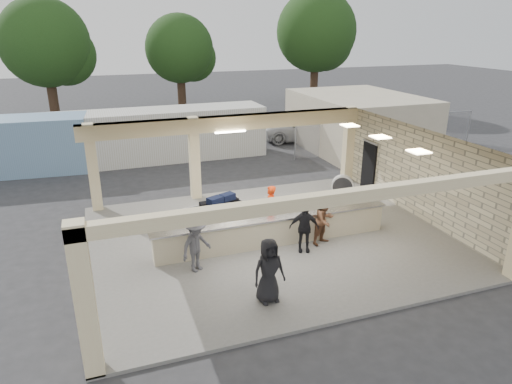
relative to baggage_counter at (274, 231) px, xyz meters
name	(u,v)px	position (x,y,z in m)	size (l,w,h in m)	color
ground	(269,240)	(0.00, 0.50, -0.59)	(120.00, 120.00, 0.00)	#2C2C2F
pavilion	(268,197)	(0.21, 1.16, 0.76)	(12.01, 10.00, 3.55)	slate
baggage_counter	(274,231)	(0.00, 0.00, 0.00)	(8.20, 0.58, 0.98)	#BCAF8D
luggage_cart	(219,212)	(-1.45, 1.66, 0.22)	(2.47, 1.82, 1.30)	silver
drum_fan	(343,186)	(4.29, 3.02, 0.06)	(0.95, 0.74, 1.03)	silver
baggage_handler	(270,209)	(0.23, 1.00, 0.36)	(0.62, 0.34, 1.70)	red
passenger_a	(324,220)	(1.59, -0.50, 0.34)	(0.81, 0.35, 1.66)	brown
passenger_b	(304,228)	(0.71, -0.78, 0.33)	(0.96, 0.35, 1.63)	black
passenger_c	(196,245)	(-2.82, -0.86, 0.34)	(1.07, 0.38, 1.66)	#48484D
passenger_d	(269,271)	(-1.37, -3.06, 0.41)	(0.88, 0.36, 1.79)	black
car_white_a	(302,129)	(7.29, 13.55, 0.14)	(2.42, 5.11, 1.46)	silver
car_white_b	(333,123)	(10.21, 14.79, 0.07)	(1.55, 4.16, 1.31)	silver
car_dark	(295,125)	(7.30, 14.70, 0.17)	(1.60, 4.54, 1.51)	black
container_white	(149,136)	(-2.56, 12.05, 0.79)	(12.70, 2.54, 2.75)	silver
fence	(388,133)	(11.00, 9.50, 0.47)	(12.06, 0.06, 2.03)	gray
tree_left	(50,46)	(-7.68, 24.66, 5.00)	(6.60, 6.30, 9.00)	#382619
tree_mid	(183,51)	(2.32, 26.66, 4.38)	(6.00, 5.60, 8.00)	#382619
tree_right	(318,35)	(14.32, 25.66, 5.63)	(7.20, 7.00, 10.00)	#382619
adjacent_building	(358,122)	(9.50, 10.50, 1.01)	(6.00, 8.00, 3.20)	beige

